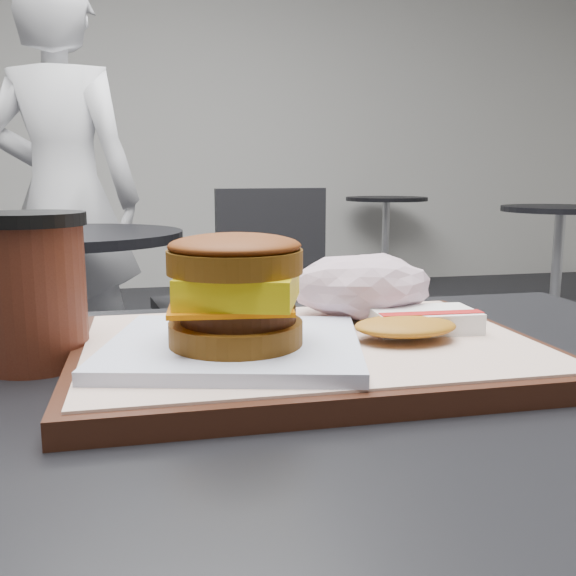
{
  "coord_description": "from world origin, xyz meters",
  "views": [
    {
      "loc": [
        -0.12,
        -0.45,
        0.92
      ],
      "look_at": [
        -0.01,
        0.04,
        0.83
      ],
      "focal_mm": 40.0,
      "sensor_mm": 36.0,
      "label": 1
    }
  ],
  "objects_px": {
    "serving_tray": "(308,351)",
    "hash_brown": "(416,323)",
    "coffee_cup": "(33,287)",
    "neighbor_table": "(73,295)",
    "neighbor_chair": "(238,294)",
    "crumpled_wrapper": "(362,286)",
    "patron": "(64,198)",
    "breakfast_sandwich": "(236,304)"
  },
  "relations": [
    {
      "from": "hash_brown",
      "to": "crumpled_wrapper",
      "type": "distance_m",
      "value": 0.08
    },
    {
      "from": "coffee_cup",
      "to": "hash_brown",
      "type": "bearing_deg",
      "value": -8.2
    },
    {
      "from": "crumpled_wrapper",
      "to": "neighbor_table",
      "type": "xyz_separation_m",
      "value": [
        -0.43,
        1.53,
        -0.27
      ]
    },
    {
      "from": "coffee_cup",
      "to": "patron",
      "type": "bearing_deg",
      "value": 95.86
    },
    {
      "from": "crumpled_wrapper",
      "to": "coffee_cup",
      "type": "relative_size",
      "value": 1.09
    },
    {
      "from": "hash_brown",
      "to": "neighbor_table",
      "type": "xyz_separation_m",
      "value": [
        -0.46,
        1.6,
        -0.25
      ]
    },
    {
      "from": "serving_tray",
      "to": "neighbor_table",
      "type": "relative_size",
      "value": 0.51
    },
    {
      "from": "neighbor_table",
      "to": "coffee_cup",
      "type": "bearing_deg",
      "value": -84.74
    },
    {
      "from": "serving_tray",
      "to": "hash_brown",
      "type": "bearing_deg",
      "value": -2.58
    },
    {
      "from": "serving_tray",
      "to": "hash_brown",
      "type": "distance_m",
      "value": 0.1
    },
    {
      "from": "hash_brown",
      "to": "patron",
      "type": "distance_m",
      "value": 2.26
    },
    {
      "from": "crumpled_wrapper",
      "to": "neighbor_table",
      "type": "height_order",
      "value": "crumpled_wrapper"
    },
    {
      "from": "hash_brown",
      "to": "serving_tray",
      "type": "bearing_deg",
      "value": 177.42
    },
    {
      "from": "crumpled_wrapper",
      "to": "patron",
      "type": "bearing_deg",
      "value": 103.55
    },
    {
      "from": "neighbor_chair",
      "to": "coffee_cup",
      "type": "bearing_deg",
      "value": -103.46
    },
    {
      "from": "breakfast_sandwich",
      "to": "neighbor_chair",
      "type": "bearing_deg",
      "value": 82.0
    },
    {
      "from": "patron",
      "to": "crumpled_wrapper",
      "type": "bearing_deg",
      "value": 122.51
    },
    {
      "from": "hash_brown",
      "to": "coffee_cup",
      "type": "distance_m",
      "value": 0.32
    },
    {
      "from": "breakfast_sandwich",
      "to": "crumpled_wrapper",
      "type": "distance_m",
      "value": 0.17
    },
    {
      "from": "coffee_cup",
      "to": "serving_tray",
      "type": "bearing_deg",
      "value": -10.55
    },
    {
      "from": "serving_tray",
      "to": "hash_brown",
      "type": "relative_size",
      "value": 3.18
    },
    {
      "from": "neighbor_chair",
      "to": "patron",
      "type": "relative_size",
      "value": 0.53
    },
    {
      "from": "coffee_cup",
      "to": "neighbor_chair",
      "type": "xyz_separation_m",
      "value": [
        0.4,
        1.67,
        -0.32
      ]
    },
    {
      "from": "serving_tray",
      "to": "crumpled_wrapper",
      "type": "distance_m",
      "value": 0.11
    },
    {
      "from": "crumpled_wrapper",
      "to": "neighbor_table",
      "type": "relative_size",
      "value": 0.18
    },
    {
      "from": "coffee_cup",
      "to": "neighbor_table",
      "type": "bearing_deg",
      "value": 95.26
    },
    {
      "from": "serving_tray",
      "to": "coffee_cup",
      "type": "relative_size",
      "value": 3.03
    },
    {
      "from": "hash_brown",
      "to": "patron",
      "type": "bearing_deg",
      "value": 103.65
    },
    {
      "from": "neighbor_chair",
      "to": "serving_tray",
      "type": "bearing_deg",
      "value": -96.01
    },
    {
      "from": "neighbor_table",
      "to": "neighbor_chair",
      "type": "distance_m",
      "value": 0.56
    },
    {
      "from": "hash_brown",
      "to": "coffee_cup",
      "type": "xyz_separation_m",
      "value": [
        -0.31,
        0.05,
        0.03
      ]
    },
    {
      "from": "coffee_cup",
      "to": "crumpled_wrapper",
      "type": "bearing_deg",
      "value": 6.08
    },
    {
      "from": "hash_brown",
      "to": "neighbor_table",
      "type": "relative_size",
      "value": 0.16
    },
    {
      "from": "crumpled_wrapper",
      "to": "neighbor_chair",
      "type": "height_order",
      "value": "neighbor_chair"
    },
    {
      "from": "crumpled_wrapper",
      "to": "coffee_cup",
      "type": "height_order",
      "value": "coffee_cup"
    },
    {
      "from": "coffee_cup",
      "to": "neighbor_chair",
      "type": "bearing_deg",
      "value": 76.54
    },
    {
      "from": "crumpled_wrapper",
      "to": "breakfast_sandwich",
      "type": "bearing_deg",
      "value": -142.09
    },
    {
      "from": "neighbor_chair",
      "to": "hash_brown",
      "type": "bearing_deg",
      "value": -92.9
    },
    {
      "from": "serving_tray",
      "to": "neighbor_chair",
      "type": "distance_m",
      "value": 1.74
    },
    {
      "from": "hash_brown",
      "to": "patron",
      "type": "relative_size",
      "value": 0.07
    },
    {
      "from": "neighbor_chair",
      "to": "crumpled_wrapper",
      "type": "bearing_deg",
      "value": -93.82
    },
    {
      "from": "serving_tray",
      "to": "crumpled_wrapper",
      "type": "xyz_separation_m",
      "value": [
        0.07,
        0.07,
        0.04
      ]
    }
  ]
}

